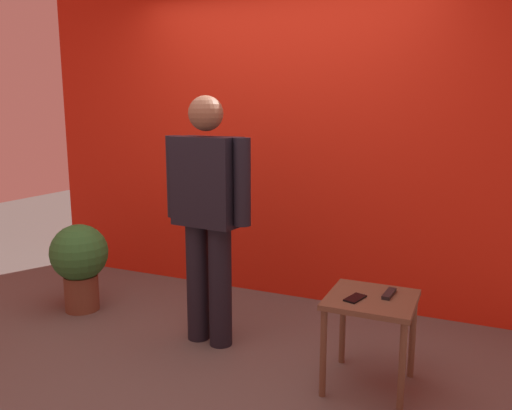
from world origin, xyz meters
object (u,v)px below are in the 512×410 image
side_table (371,312)px  cell_phone (355,298)px  standing_person (208,209)px  potted_plant (80,260)px  tv_remote (389,294)px

side_table → cell_phone: cell_phone is taller
cell_phone → side_table: bearing=57.2°
cell_phone → standing_person: bearing=-175.1°
side_table → potted_plant: potted_plant is taller
standing_person → potted_plant: size_ratio=2.39×
standing_person → potted_plant: (-1.19, 0.07, -0.51)m
tv_remote → standing_person: bearing=-178.9°
side_table → tv_remote: 0.15m
potted_plant → side_table: bearing=-5.2°
tv_remote → potted_plant: (-2.38, 0.14, -0.14)m
side_table → tv_remote: size_ratio=3.14×
side_table → potted_plant: size_ratio=0.78×
cell_phone → potted_plant: bearing=-171.1°
standing_person → side_table: (1.11, -0.13, -0.48)m
potted_plant → tv_remote: bearing=-3.4°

